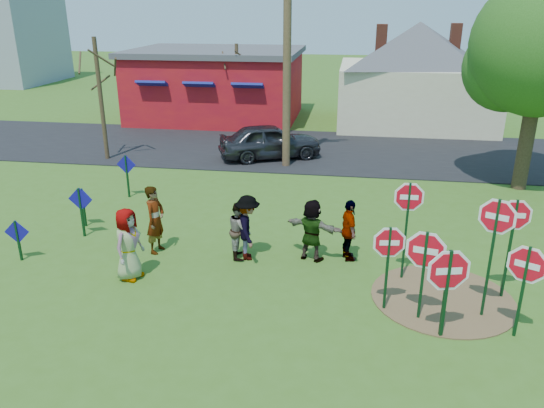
{
  "coord_description": "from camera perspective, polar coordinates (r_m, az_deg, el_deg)",
  "views": [
    {
      "loc": [
        2.26,
        -11.96,
        6.3
      ],
      "look_at": [
        0.29,
        0.83,
        1.38
      ],
      "focal_mm": 35.0,
      "sensor_mm": 36.0,
      "label": 1
    }
  ],
  "objects": [
    {
      "name": "stop_sign_b",
      "position": [
        12.68,
        14.44,
        -0.26
      ],
      "size": [
        0.94,
        0.06,
        2.59
      ],
      "rotation": [
        0.0,
        0.0,
        0.02
      ],
      "color": "#0E361A",
      "rests_on": "ground"
    },
    {
      "name": "bare_tree_west",
      "position": [
        23.31,
        -18.12,
        12.35
      ],
      "size": [
        1.8,
        1.8,
        5.05
      ],
      "color": "#382819",
      "rests_on": "ground"
    },
    {
      "name": "person_a",
      "position": [
        13.15,
        -15.22,
        -4.19
      ],
      "size": [
        0.75,
        0.99,
        1.81
      ],
      "primitive_type": "imported",
      "rotation": [
        0.0,
        0.0,
        1.35
      ],
      "color": "#434589",
      "rests_on": "ground"
    },
    {
      "name": "utility_pole",
      "position": [
        21.02,
        1.66,
        18.21
      ],
      "size": [
        2.44,
        0.75,
        10.16
      ],
      "rotation": [
        0.0,
        0.0,
        0.25
      ],
      "color": "#4C3823",
      "rests_on": "ground"
    },
    {
      "name": "stop_sign_g",
      "position": [
        11.45,
        12.43,
        -4.87
      ],
      "size": [
        0.93,
        0.15,
        2.08
      ],
      "rotation": [
        0.0,
        0.0,
        0.14
      ],
      "color": "#0E361A",
      "rests_on": "ground"
    },
    {
      "name": "person_c",
      "position": [
        13.85,
        -3.47,
        -2.79
      ],
      "size": [
        0.72,
        0.85,
        1.52
      ],
      "primitive_type": "imported",
      "rotation": [
        0.0,
        0.0,
        1.79
      ],
      "color": "brown",
      "rests_on": "ground"
    },
    {
      "name": "red_building",
      "position": [
        31.25,
        -5.88,
        12.74
      ],
      "size": [
        9.4,
        7.69,
        3.9
      ],
      "color": "maroon",
      "rests_on": "ground"
    },
    {
      "name": "road",
      "position": [
        24.39,
        3.13,
        5.87
      ],
      "size": [
        120.0,
        7.5,
        0.04
      ],
      "primitive_type": "cube",
      "color": "black",
      "rests_on": "ground"
    },
    {
      "name": "blue_diamond_c",
      "position": [
        16.7,
        -19.66,
        0.1
      ],
      "size": [
        0.66,
        0.11,
        1.2
      ],
      "rotation": [
        0.0,
        0.0,
        -0.14
      ],
      "color": "#0E361A",
      "rests_on": "ground"
    },
    {
      "name": "stop_sign_a",
      "position": [
        11.29,
        16.13,
        -5.51
      ],
      "size": [
        1.09,
        0.28,
        2.16
      ],
      "rotation": [
        0.0,
        0.0,
        -0.24
      ],
      "color": "#0E361A",
      "rests_on": "ground"
    },
    {
      "name": "stop_sign_e",
      "position": [
        10.86,
        18.39,
        -7.39
      ],
      "size": [
        1.15,
        0.3,
        2.07
      ],
      "rotation": [
        0.0,
        0.0,
        0.24
      ],
      "color": "#0E361A",
      "rests_on": "ground"
    },
    {
      "name": "person_b",
      "position": [
        14.38,
        -12.45,
        -1.64
      ],
      "size": [
        0.56,
        0.75,
        1.85
      ],
      "primitive_type": "imported",
      "rotation": [
        0.0,
        0.0,
        1.39
      ],
      "color": "#227A70",
      "rests_on": "ground"
    },
    {
      "name": "blue_diamond_a",
      "position": [
        15.13,
        -25.69,
        -3.13
      ],
      "size": [
        0.64,
        0.1,
        1.13
      ],
      "rotation": [
        0.0,
        0.0,
        0.13
      ],
      "color": "#0E361A",
      "rests_on": "ground"
    },
    {
      "name": "dirt_patch",
      "position": [
        12.83,
        17.85,
        -9.61
      ],
      "size": [
        3.2,
        3.2,
        0.03
      ],
      "primitive_type": "cylinder",
      "color": "brown",
      "rests_on": "ground"
    },
    {
      "name": "ground",
      "position": [
        13.71,
        -1.76,
        -6.55
      ],
      "size": [
        120.0,
        120.0,
        0.0
      ],
      "primitive_type": "plane",
      "color": "#3A601B",
      "rests_on": "ground"
    },
    {
      "name": "cream_house",
      "position": [
        30.33,
        15.25,
        13.72
      ],
      "size": [
        9.4,
        9.4,
        6.5
      ],
      "color": "beige",
      "rests_on": "ground"
    },
    {
      "name": "bare_tree_east",
      "position": [
        27.79,
        -3.78,
        13.64
      ],
      "size": [
        1.8,
        1.8,
        4.4
      ],
      "color": "#382819",
      "rests_on": "ground"
    },
    {
      "name": "person_f",
      "position": [
        13.68,
        4.33,
        -2.82
      ],
      "size": [
        1.61,
        0.99,
        1.65
      ],
      "primitive_type": "imported",
      "rotation": [
        0.0,
        0.0,
        2.79
      ],
      "color": "#224F35",
      "rests_on": "ground"
    },
    {
      "name": "stop_sign_f",
      "position": [
        11.39,
        25.67,
        -6.48
      ],
      "size": [
        0.91,
        0.52,
        2.12
      ],
      "rotation": [
        0.0,
        0.0,
        -0.51
      ],
      "color": "#0E361A",
      "rests_on": "ground"
    },
    {
      "name": "stop_sign_c",
      "position": [
        11.62,
        22.86,
        -2.73
      ],
      "size": [
        0.92,
        0.44,
        2.81
      ],
      "rotation": [
        0.0,
        0.0,
        -0.44
      ],
      "color": "#0E361A",
      "rests_on": "ground"
    },
    {
      "name": "stop_sign_d",
      "position": [
        12.63,
        24.55,
        -1.99
      ],
      "size": [
        0.96,
        0.07,
        2.5
      ],
      "rotation": [
        0.0,
        0.0,
        0.02
      ],
      "color": "#0E361A",
      "rests_on": "ground"
    },
    {
      "name": "suv",
      "position": [
        22.79,
        -0.22,
        6.79
      ],
      "size": [
        4.66,
        3.31,
        1.47
      ],
      "primitive_type": "imported",
      "rotation": [
        0.0,
        0.0,
        1.98
      ],
      "color": "#2A2B2F",
      "rests_on": "road"
    },
    {
      "name": "blue_diamond_b",
      "position": [
        15.91,
        -19.88,
        -0.22
      ],
      "size": [
        0.67,
        0.07,
        1.48
      ],
      "rotation": [
        0.0,
        0.0,
        0.04
      ],
      "color": "#0E361A",
      "rests_on": "ground"
    },
    {
      "name": "blue_diamond_d",
      "position": [
        18.74,
        -15.35,
        3.45
      ],
      "size": [
        0.68,
        0.06,
        1.51
      ],
      "rotation": [
        0.0,
        0.0,
        -0.01
      ],
      "color": "#0E361A",
      "rests_on": "ground"
    },
    {
      "name": "person_e",
      "position": [
        13.77,
        8.27,
        -2.84
      ],
      "size": [
        0.66,
        1.04,
        1.65
      ],
      "primitive_type": "imported",
      "rotation": [
        0.0,
        0.0,
        1.86
      ],
      "color": "#523461",
      "rests_on": "ground"
    },
    {
      "name": "person_d",
      "position": [
        13.7,
        -2.64,
        -2.56
      ],
      "size": [
        0.91,
        1.25,
        1.74
      ],
      "primitive_type": "imported",
      "rotation": [
        0.0,
        0.0,
        1.83
      ],
      "color": "#2F2E33",
      "rests_on": "ground"
    }
  ]
}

